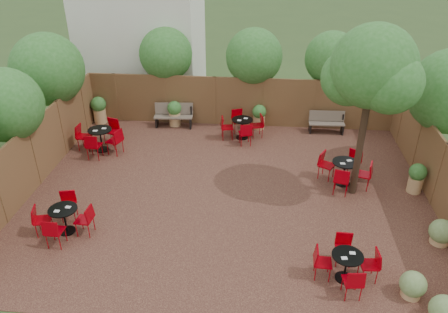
{
  "coord_description": "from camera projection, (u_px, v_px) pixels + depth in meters",
  "views": [
    {
      "loc": [
        0.9,
        -11.11,
        7.46
      ],
      "look_at": [
        -0.19,
        0.5,
        1.0
      ],
      "focal_mm": 34.99,
      "sensor_mm": 36.0,
      "label": 1
    }
  ],
  "objects": [
    {
      "name": "low_shrubs",
      "position": [
        434.0,
        272.0,
        9.94
      ],
      "size": [
        1.84,
        3.25,
        0.69
      ],
      "color": "tan",
      "rests_on": "courtyard_paving"
    },
    {
      "name": "fence_left",
      "position": [
        34.0,
        156.0,
        13.37
      ],
      "size": [
        0.08,
        10.0,
        2.0
      ],
      "primitive_type": "cube",
      "color": "brown",
      "rests_on": "ground"
    },
    {
      "name": "ground",
      "position": [
        229.0,
        193.0,
        13.36
      ],
      "size": [
        80.0,
        80.0,
        0.0
      ],
      "primitive_type": "plane",
      "color": "#354F23",
      "rests_on": "ground"
    },
    {
      "name": "planters",
      "position": [
        209.0,
        123.0,
        16.52
      ],
      "size": [
        11.86,
        4.64,
        1.11
      ],
      "color": "tan",
      "rests_on": "courtyard_paving"
    },
    {
      "name": "park_bench_left",
      "position": [
        174.0,
        115.0,
        17.36
      ],
      "size": [
        1.55,
        0.6,
        0.94
      ],
      "rotation": [
        0.0,
        0.0,
        0.08
      ],
      "color": "brown",
      "rests_on": "courtyard_paving"
    },
    {
      "name": "neighbour_building",
      "position": [
        141.0,
        7.0,
        18.76
      ],
      "size": [
        5.0,
        4.0,
        8.0
      ],
      "primitive_type": "cube",
      "color": "silver",
      "rests_on": "ground"
    },
    {
      "name": "courtyard_paving",
      "position": [
        229.0,
        193.0,
        13.36
      ],
      "size": [
        12.0,
        10.0,
        0.02
      ],
      "primitive_type": "cube",
      "color": "#371B16",
      "rests_on": "ground"
    },
    {
      "name": "courtyard_tree",
      "position": [
        372.0,
        73.0,
        11.53
      ],
      "size": [
        2.52,
        2.42,
        5.09
      ],
      "rotation": [
        0.0,
        0.0,
        -0.04
      ],
      "color": "black",
      "rests_on": "courtyard_paving"
    },
    {
      "name": "fence_right",
      "position": [
        439.0,
        175.0,
        12.38
      ],
      "size": [
        0.08,
        10.0,
        2.0
      ],
      "primitive_type": "cube",
      "color": "brown",
      "rests_on": "ground"
    },
    {
      "name": "park_bench_right",
      "position": [
        327.0,
        122.0,
        16.88
      ],
      "size": [
        1.38,
        0.48,
        0.84
      ],
      "rotation": [
        0.0,
        0.0,
        0.03
      ],
      "color": "brown",
      "rests_on": "courtyard_paving"
    },
    {
      "name": "bistro_tables",
      "position": [
        210.0,
        169.0,
        13.7
      ],
      "size": [
        10.01,
        8.68,
        0.94
      ],
      "color": "black",
      "rests_on": "courtyard_paving"
    },
    {
      "name": "overhang_foliage",
      "position": [
        190.0,
        79.0,
        14.43
      ],
      "size": [
        15.76,
        10.48,
        2.6
      ],
      "color": "#2A6721",
      "rests_on": "ground"
    },
    {
      "name": "fence_back",
      "position": [
        239.0,
        102.0,
        17.23
      ],
      "size": [
        12.0,
        0.08,
        2.0
      ],
      "primitive_type": "cube",
      "color": "brown",
      "rests_on": "ground"
    }
  ]
}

